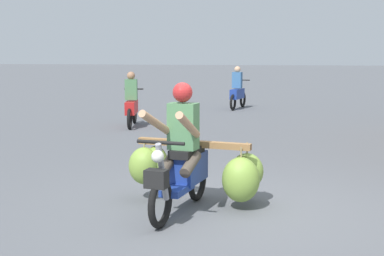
# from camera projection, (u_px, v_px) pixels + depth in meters

# --- Properties ---
(ground_plane) EXTENTS (120.00, 120.00, 0.00)m
(ground_plane) POSITION_uv_depth(u_px,v_px,m) (228.00, 212.00, 6.79)
(ground_plane) COLOR #56595E
(motorbike_main_loaded) EXTENTS (1.80, 1.74, 1.58)m
(motorbike_main_loaded) POSITION_uv_depth(u_px,v_px,m) (193.00, 166.00, 6.95)
(motorbike_main_loaded) COLOR black
(motorbike_main_loaded) RESTS_ON ground
(motorbike_distant_ahead_left) EXTENTS (0.61, 1.59, 1.40)m
(motorbike_distant_ahead_left) POSITION_uv_depth(u_px,v_px,m) (237.00, 92.00, 18.26)
(motorbike_distant_ahead_left) COLOR black
(motorbike_distant_ahead_left) RESTS_ON ground
(motorbike_distant_ahead_right) EXTENTS (0.51, 1.62, 1.40)m
(motorbike_distant_ahead_right) POSITION_uv_depth(u_px,v_px,m) (132.00, 105.00, 14.09)
(motorbike_distant_ahead_right) COLOR black
(motorbike_distant_ahead_right) RESTS_ON ground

